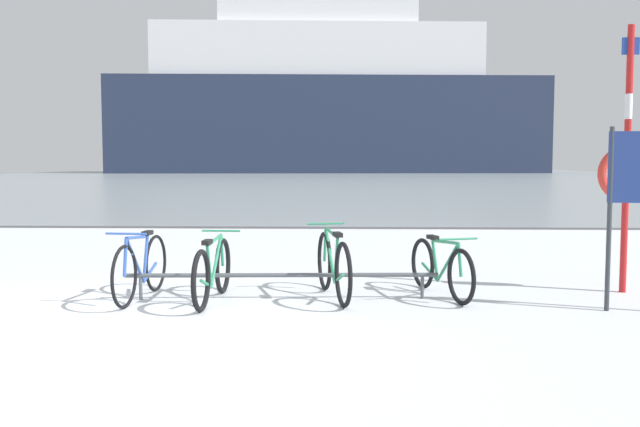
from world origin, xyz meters
The scene contains 9 objects.
ground centered at (0.00, 53.90, -0.04)m, with size 80.00×132.00×0.08m.
bike_rack centered at (1.49, 1.56, 0.27)m, with size 3.62×0.24×0.31m.
bicycle_0 centered at (-0.13, 1.50, 0.37)m, with size 0.46×1.68×0.82m.
bicycle_1 centered at (0.72, 1.39, 0.35)m, with size 0.46×1.70×0.78m.
bicycle_2 centered at (2.08, 1.65, 0.38)m, with size 0.55×1.73×0.84m.
bicycle_3 centered at (3.35, 1.80, 0.34)m, with size 0.63×1.61×0.74m.
info_sign centered at (5.26, 1.06, 1.33)m, with size 0.55×0.08×1.96m.
rescue_post centered at (5.61, 2.13, 1.54)m, with size 0.69×0.10×3.21m.
ferry_ship centered at (-0.50, 88.21, 9.66)m, with size 58.78×16.58×28.79m.
Camera 1 is at (2.21, -6.22, 1.60)m, focal length 38.34 mm.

